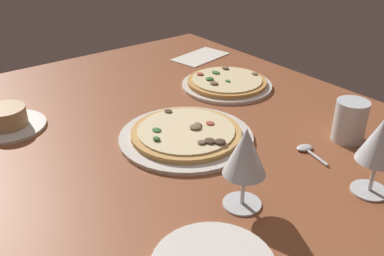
# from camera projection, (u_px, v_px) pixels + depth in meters

# --- Properties ---
(dining_table) EXTENTS (1.50, 1.10, 0.04)m
(dining_table) POSITION_uv_depth(u_px,v_px,m) (198.00, 146.00, 1.04)
(dining_table) COLOR brown
(dining_table) RESTS_ON ground
(pizza_main) EXTENTS (0.32, 0.32, 0.03)m
(pizza_main) POSITION_uv_depth(u_px,v_px,m) (186.00, 135.00, 1.03)
(pizza_main) COLOR silver
(pizza_main) RESTS_ON dining_table
(pizza_side) EXTENTS (0.28, 0.28, 0.03)m
(pizza_side) POSITION_uv_depth(u_px,v_px,m) (227.00, 83.00, 1.32)
(pizza_side) COLOR silver
(pizza_side) RESTS_ON dining_table
(ramekin_on_saucer) EXTENTS (0.19, 0.19, 0.06)m
(ramekin_on_saucer) POSITION_uv_depth(u_px,v_px,m) (7.00, 120.00, 1.08)
(ramekin_on_saucer) COLOR silver
(ramekin_on_saucer) RESTS_ON dining_table
(wine_glass_far) EXTENTS (0.08, 0.08, 0.16)m
(wine_glass_far) POSITION_uv_depth(u_px,v_px,m) (381.00, 142.00, 0.80)
(wine_glass_far) COLOR silver
(wine_glass_far) RESTS_ON dining_table
(wine_glass_near) EXTENTS (0.08, 0.08, 0.16)m
(wine_glass_near) POSITION_uv_depth(u_px,v_px,m) (245.00, 154.00, 0.76)
(wine_glass_near) COLOR silver
(wine_glass_near) RESTS_ON dining_table
(water_glass) EXTENTS (0.08, 0.08, 0.10)m
(water_glass) POSITION_uv_depth(u_px,v_px,m) (350.00, 124.00, 1.01)
(water_glass) COLOR silver
(water_glass) RESTS_ON dining_table
(paper_menu) EXTENTS (0.16, 0.22, 0.00)m
(paper_menu) POSITION_uv_depth(u_px,v_px,m) (200.00, 57.00, 1.58)
(paper_menu) COLOR silver
(paper_menu) RESTS_ON dining_table
(spoon) EXTENTS (0.10, 0.05, 0.01)m
(spoon) POSITION_uv_depth(u_px,v_px,m) (307.00, 150.00, 0.98)
(spoon) COLOR silver
(spoon) RESTS_ON dining_table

